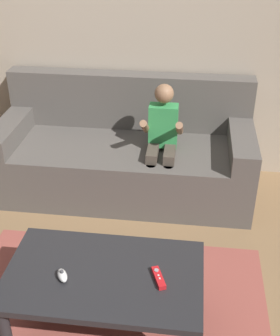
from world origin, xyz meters
TOP-DOWN VIEW (x-y plane):
  - ground_plane at (0.00, 0.00)m, footprint 9.95×9.95m
  - wall_back at (0.00, 1.85)m, footprint 4.98×0.05m
  - couch at (0.05, 1.46)m, footprint 1.90×0.80m
  - person_seated_on_couch at (0.34, 1.28)m, footprint 0.29×0.35m
  - coffee_table at (0.16, 0.06)m, footprint 0.97×0.59m
  - area_rug at (0.16, 0.06)m, footprint 1.73×1.45m
  - game_remote_red_near_edge at (0.43, 0.05)m, footprint 0.08×0.14m
  - nunchuk_white at (-0.03, -0.00)m, footprint 0.08×0.10m

SIDE VIEW (x-z plane):
  - ground_plane at x=0.00m, z-range 0.00..0.00m
  - area_rug at x=0.16m, z-range 0.00..0.01m
  - couch at x=0.05m, z-range -0.13..0.71m
  - coffee_table at x=0.16m, z-range 0.14..0.53m
  - game_remote_red_near_edge at x=0.43m, z-range 0.39..0.42m
  - nunchuk_white at x=-0.03m, z-range 0.39..0.44m
  - person_seated_on_couch at x=0.34m, z-range 0.07..0.97m
  - wall_back at x=0.00m, z-range 0.00..2.50m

